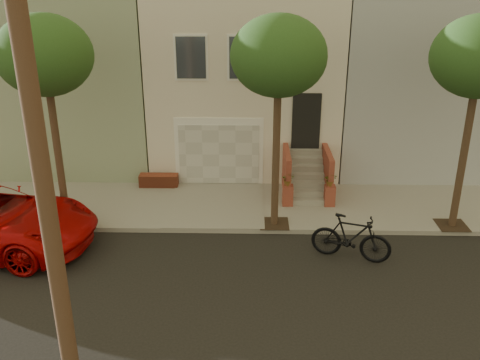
{
  "coord_description": "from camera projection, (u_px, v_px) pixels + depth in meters",
  "views": [
    {
      "loc": [
        0.25,
        -10.68,
        7.45
      ],
      "look_at": [
        -0.05,
        3.0,
        1.97
      ],
      "focal_mm": 39.0,
      "sensor_mm": 36.0,
      "label": 1
    }
  ],
  "objects": [
    {
      "name": "ground",
      "position": [
        239.0,
        301.0,
        12.69
      ],
      "size": [
        90.0,
        90.0,
        0.0
      ],
      "primitive_type": "plane",
      "color": "black",
      "rests_on": "ground"
    },
    {
      "name": "sidewalk",
      "position": [
        243.0,
        206.0,
        17.63
      ],
      "size": [
        40.0,
        3.7,
        0.15
      ],
      "primitive_type": "cube",
      "color": "gray",
      "rests_on": "ground"
    },
    {
      "name": "house_row",
      "position": [
        245.0,
        70.0,
        21.72
      ],
      "size": [
        33.1,
        11.7,
        7.0
      ],
      "color": "beige",
      "rests_on": "sidewalk"
    },
    {
      "name": "tree_left",
      "position": [
        45.0,
        57.0,
        14.47
      ],
      "size": [
        2.7,
        2.57,
        6.3
      ],
      "color": "#2D2116",
      "rests_on": "sidewalk"
    },
    {
      "name": "tree_mid",
      "position": [
        279.0,
        57.0,
        14.34
      ],
      "size": [
        2.7,
        2.57,
        6.3
      ],
      "color": "#2D2116",
      "rests_on": "sidewalk"
    },
    {
      "name": "tree_right",
      "position": [
        480.0,
        58.0,
        14.23
      ],
      "size": [
        2.7,
        2.57,
        6.3
      ],
      "color": "#2D2116",
      "rests_on": "sidewalk"
    },
    {
      "name": "motorcycle",
      "position": [
        351.0,
        237.0,
        14.31
      ],
      "size": [
        2.29,
        1.28,
        1.32
      ],
      "primitive_type": "imported",
      "rotation": [
        0.0,
        0.0,
        1.25
      ],
      "color": "black",
      "rests_on": "ground"
    }
  ]
}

